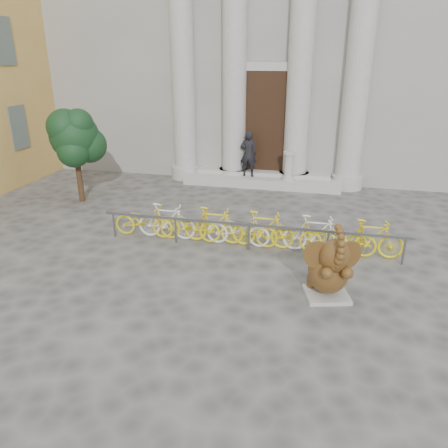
% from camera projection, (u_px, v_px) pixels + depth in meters
% --- Properties ---
extents(ground, '(80.00, 80.00, 0.00)m').
position_uv_depth(ground, '(189.00, 318.00, 8.49)').
color(ground, '#474442').
rests_on(ground, ground).
extents(classical_building, '(22.00, 10.70, 12.00)m').
position_uv_depth(classical_building, '(284.00, 25.00, 19.83)').
color(classical_building, gray).
rests_on(classical_building, ground).
extents(entrance_steps, '(6.00, 1.20, 0.36)m').
position_uv_depth(entrance_steps, '(262.00, 181.00, 16.94)').
color(entrance_steps, '#A8A59E').
rests_on(entrance_steps, ground).
extents(elephant_statue, '(1.16, 1.39, 1.77)m').
position_uv_depth(elephant_statue, '(329.00, 270.00, 8.99)').
color(elephant_statue, '#A8A59E').
rests_on(elephant_statue, ground).
extents(bike_rack, '(8.00, 0.53, 1.00)m').
position_uv_depth(bike_rack, '(250.00, 228.00, 11.50)').
color(bike_rack, slate).
rests_on(bike_rack, ground).
extents(tree, '(1.82, 1.66, 3.16)m').
position_uv_depth(tree, '(75.00, 138.00, 14.38)').
color(tree, '#332114').
rests_on(tree, ground).
extents(pedestrian, '(0.64, 0.42, 1.73)m').
position_uv_depth(pedestrian, '(248.00, 154.00, 16.60)').
color(pedestrian, black).
rests_on(pedestrian, entrance_steps).
extents(balustrade_post, '(0.44, 0.44, 1.08)m').
position_uv_depth(balustrade_post, '(289.00, 167.00, 16.20)').
color(balustrade_post, '#A8A59E').
rests_on(balustrade_post, entrance_steps).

